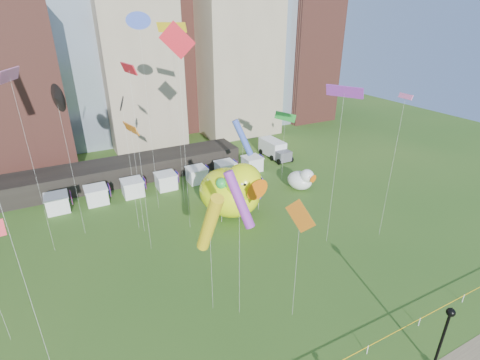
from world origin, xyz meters
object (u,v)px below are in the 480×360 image
big_duck (232,190)px  lamppost (444,332)px  seahorse_purple (259,187)px  small_duck (301,180)px  box_truck (274,149)px  seahorse_green (221,191)px

big_duck → lamppost: (3.16, -27.45, 0.06)m
big_duck → seahorse_purple: (3.70, -0.55, -0.10)m
seahorse_purple → big_duck: bearing=174.2°
small_duck → box_truck: bearing=57.4°
small_duck → seahorse_green: seahorse_green is taller
small_duck → seahorse_green: 15.18m
seahorse_green → seahorse_purple: bearing=-17.9°
small_duck → box_truck: size_ratio=0.68×
lamppost → seahorse_green: bearing=101.3°
box_truck → big_duck: bearing=-138.3°
big_duck → box_truck: big_duck is taller
big_duck → small_duck: bearing=-4.5°
big_duck → small_duck: size_ratio=2.21×
small_duck → seahorse_green: size_ratio=0.81×
seahorse_green → big_duck: bearing=4.1°
small_duck → lamppost: bearing=-124.6°
small_duck → box_truck: small_duck is taller
seahorse_green → box_truck: size_ratio=0.84×
seahorse_purple → seahorse_green: bearing=-172.2°
lamppost → box_truck: size_ratio=0.82×
box_truck → lamppost: bearing=-108.5°
small_duck → lamppost: lamppost is taller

